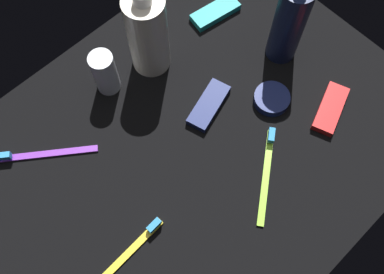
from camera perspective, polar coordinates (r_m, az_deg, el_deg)
name	(u,v)px	position (r cm, az deg, el deg)	size (l,w,h in cm)	color
ground_plane	(192,145)	(80.46, 0.00, -1.00)	(84.00, 64.00, 1.20)	black
lotion_bottle	(289,23)	(83.83, 12.57, 14.33)	(5.89, 5.89, 20.59)	#151E40
bodywash_bottle	(148,34)	(81.10, -5.83, 13.29)	(7.45, 7.45, 19.74)	silver
deodorant_stick	(105,73)	(82.66, -11.31, 8.24)	(4.50, 4.50, 9.56)	silver
toothbrush_purple	(41,154)	(83.09, -19.12, -2.09)	(15.19, 11.67, 2.10)	purple
toothbrush_lime	(267,170)	(78.63, 9.75, -4.24)	(15.16, 11.70, 2.10)	#8CD133
toothbrush_yellow	(127,254)	(74.90, -8.54, -14.93)	(18.04, 2.03, 2.10)	yellow
snack_bar_navy	(209,105)	(82.40, 2.20, 4.19)	(10.40, 4.00, 1.50)	navy
snack_bar_teal	(215,12)	(94.33, 3.06, 15.97)	(10.40, 4.00, 1.50)	teal
snack_bar_red	(330,109)	(86.03, 17.63, 3.55)	(10.40, 4.00, 1.50)	red
cream_tin_left	(272,99)	(84.19, 10.37, 4.94)	(6.85, 6.85, 1.76)	navy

